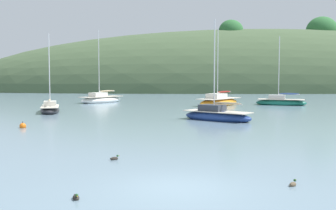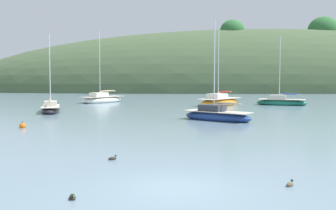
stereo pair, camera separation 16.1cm
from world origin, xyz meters
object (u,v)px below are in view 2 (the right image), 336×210
(sailboat_red_portside, at_px, (281,102))
(duck_straggler, at_px, (113,158))
(sailboat_white_near, at_px, (220,102))
(duck_lone_right, at_px, (290,184))
(sailboat_navy_dinghy, at_px, (217,116))
(duck_lone_left, at_px, (72,197))
(sailboat_orange_cutter, at_px, (102,99))
(sailboat_black_sloop, at_px, (51,109))
(mooring_buoy_inner, at_px, (23,126))

(sailboat_red_portside, xyz_separation_m, duck_straggler, (-16.66, -32.29, -0.33))
(sailboat_white_near, bearing_deg, duck_straggler, -105.79)
(sailboat_red_portside, xyz_separation_m, duck_lone_right, (-10.44, -36.45, -0.33))
(sailboat_navy_dinghy, distance_m, duck_lone_right, 19.46)
(sailboat_navy_dinghy, relative_size, duck_lone_left, 20.03)
(duck_lone_left, bearing_deg, sailboat_orange_cutter, 97.58)
(sailboat_white_near, bearing_deg, sailboat_black_sloop, -152.65)
(duck_lone_right, bearing_deg, sailboat_red_portside, 74.02)
(sailboat_navy_dinghy, relative_size, sailboat_black_sloop, 1.06)
(sailboat_white_near, distance_m, duck_lone_left, 38.39)
(sailboat_navy_dinghy, distance_m, sailboat_orange_cutter, 25.59)
(sailboat_black_sloop, height_order, sailboat_white_near, sailboat_white_near)
(sailboat_navy_dinghy, bearing_deg, sailboat_red_portside, 59.00)
(duck_lone_right, xyz_separation_m, duck_straggler, (-6.23, 4.16, 0.00))
(sailboat_white_near, distance_m, duck_straggler, 32.99)
(sailboat_white_near, bearing_deg, duck_lone_right, -94.38)
(sailboat_black_sloop, relative_size, duck_straggler, 19.40)
(sailboat_navy_dinghy, xyz_separation_m, sailboat_orange_cutter, (-12.64, 22.25, 0.04))
(mooring_buoy_inner, distance_m, duck_straggler, 13.07)
(sailboat_black_sloop, height_order, sailboat_orange_cutter, sailboat_orange_cutter)
(sailboat_orange_cutter, distance_m, duck_straggler, 38.05)
(sailboat_black_sloop, xyz_separation_m, sailboat_orange_cutter, (2.71, 15.05, 0.07))
(mooring_buoy_inner, distance_m, duck_lone_left, 17.64)
(duck_straggler, bearing_deg, sailboat_orange_cutter, 99.36)
(duck_lone_left, bearing_deg, sailboat_navy_dinghy, 71.59)
(sailboat_orange_cutter, bearing_deg, duck_lone_left, -82.42)
(sailboat_navy_dinghy, relative_size, duck_straggler, 20.50)
(duck_straggler, bearing_deg, duck_lone_left, -94.83)
(sailboat_navy_dinghy, relative_size, sailboat_orange_cutter, 0.84)
(sailboat_white_near, height_order, sailboat_red_portside, sailboat_white_near)
(duck_lone_left, height_order, duck_lone_right, same)
(sailboat_black_sloop, distance_m, sailboat_red_portside, 27.38)
(sailboat_white_near, relative_size, mooring_buoy_inner, 17.50)
(sailboat_navy_dinghy, height_order, sailboat_red_portside, sailboat_red_portside)
(sailboat_black_sloop, bearing_deg, duck_straggler, -68.41)
(sailboat_white_near, distance_m, mooring_buoy_inner, 26.74)
(sailboat_navy_dinghy, distance_m, duck_lone_left, 21.89)
(sailboat_black_sloop, xyz_separation_m, duck_straggler, (8.90, -22.49, -0.29))
(duck_lone_right, bearing_deg, duck_straggler, 146.24)
(sailboat_orange_cutter, relative_size, duck_lone_right, 26.65)
(sailboat_white_near, bearing_deg, duck_lone_left, -104.23)
(sailboat_orange_cutter, relative_size, duck_lone_left, 23.90)
(mooring_buoy_inner, xyz_separation_m, duck_straggler, (7.52, -10.69, -0.07))
(sailboat_white_near, xyz_separation_m, duck_straggler, (-8.98, -31.74, -0.39))
(sailboat_orange_cutter, xyz_separation_m, duck_lone_left, (5.73, -43.01, -0.36))
(sailboat_white_near, distance_m, duck_lone_right, 36.01)
(sailboat_orange_cutter, height_order, mooring_buoy_inner, sailboat_orange_cutter)
(sailboat_black_sloop, xyz_separation_m, mooring_buoy_inner, (1.38, -11.80, -0.23))
(sailboat_white_near, relative_size, duck_lone_right, 25.45)
(sailboat_navy_dinghy, bearing_deg, sailboat_white_near, 81.27)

